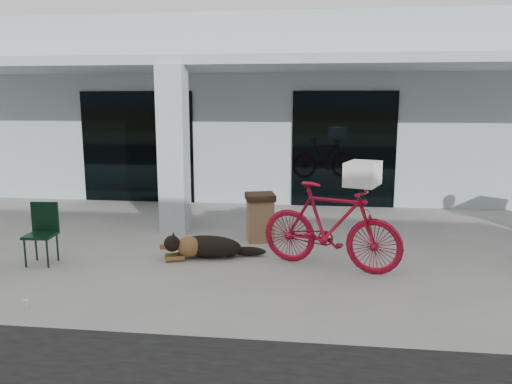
# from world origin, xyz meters

# --- Properties ---
(ground) EXTENTS (80.00, 80.00, 0.00)m
(ground) POSITION_xyz_m (0.00, 0.00, 0.00)
(ground) COLOR #AAA8A0
(ground) RESTS_ON ground
(building) EXTENTS (22.00, 7.00, 4.50)m
(building) POSITION_xyz_m (0.00, 8.50, 2.25)
(building) COLOR #AEBEC5
(building) RESTS_ON ground
(storefront_glass_left) EXTENTS (2.80, 0.06, 2.70)m
(storefront_glass_left) POSITION_xyz_m (-3.20, 4.98, 1.35)
(storefront_glass_left) COLOR black
(storefront_glass_left) RESTS_ON ground
(storefront_glass_right) EXTENTS (2.40, 0.06, 2.70)m
(storefront_glass_right) POSITION_xyz_m (1.80, 4.98, 1.35)
(storefront_glass_right) COLOR black
(storefront_glass_right) RESTS_ON ground
(column) EXTENTS (0.50, 0.50, 3.12)m
(column) POSITION_xyz_m (-1.50, 2.30, 1.56)
(column) COLOR #AEBEC5
(column) RESTS_ON ground
(overhang) EXTENTS (22.00, 2.80, 0.18)m
(overhang) POSITION_xyz_m (0.00, 3.60, 3.21)
(overhang) COLOR #AEBEC5
(overhang) RESTS_ON column
(bicycle) EXTENTS (2.22, 1.29, 1.29)m
(bicycle) POSITION_xyz_m (1.41, 0.45, 0.64)
(bicycle) COLOR maroon
(bicycle) RESTS_ON ground
(laundry_basket) EXTENTS (0.59, 0.68, 0.34)m
(laundry_basket) POSITION_xyz_m (1.83, 0.29, 1.46)
(laundry_basket) COLOR white
(laundry_basket) RESTS_ON bicycle
(dog) EXTENTS (1.30, 0.84, 0.41)m
(dog) POSITION_xyz_m (-0.51, 0.70, 0.21)
(dog) COLOR black
(dog) RESTS_ON ground
(cup_near_dog) EXTENTS (0.10, 0.10, 0.09)m
(cup_near_dog) POSITION_xyz_m (-2.29, -1.48, 0.04)
(cup_near_dog) COLOR white
(cup_near_dog) RESTS_ON ground
(cafe_chair_near) EXTENTS (0.46, 0.49, 0.94)m
(cafe_chair_near) POSITION_xyz_m (-2.98, 0.08, 0.47)
(cafe_chair_near) COLOR #11311E
(cafe_chair_near) RESTS_ON ground
(trash_receptacle) EXTENTS (0.61, 0.61, 0.86)m
(trash_receptacle) POSITION_xyz_m (0.20, 1.80, 0.43)
(trash_receptacle) COLOR olive
(trash_receptacle) RESTS_ON ground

